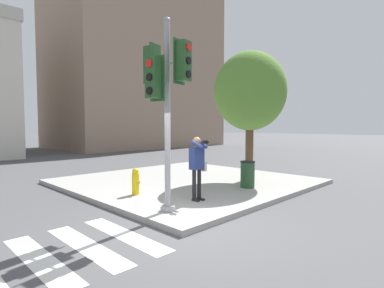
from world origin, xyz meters
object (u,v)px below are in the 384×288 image
(traffic_signal_pole, at_px, (164,87))
(trash_bin, at_px, (248,174))
(fire_hydrant, at_px, (136,182))
(person_photographer, at_px, (197,162))
(street_tree, at_px, (250,92))

(traffic_signal_pole, height_order, trash_bin, traffic_signal_pole)
(trash_bin, bearing_deg, traffic_signal_pole, -176.46)
(traffic_signal_pole, bearing_deg, fire_hydrant, 74.42)
(person_photographer, bearing_deg, traffic_signal_pole, -170.53)
(traffic_signal_pole, distance_m, person_photographer, 2.36)
(street_tree, bearing_deg, traffic_signal_pole, -168.78)
(trash_bin, bearing_deg, person_photographer, -179.83)
(person_photographer, xyz_separation_m, trash_bin, (2.44, 0.01, -0.61))
(person_photographer, xyz_separation_m, fire_hydrant, (-0.80, 1.79, -0.66))
(traffic_signal_pole, relative_size, person_photographer, 2.62)
(traffic_signal_pole, height_order, person_photographer, traffic_signal_pole)
(traffic_signal_pole, xyz_separation_m, street_tree, (5.03, 1.00, 0.38))
(fire_hydrant, distance_m, trash_bin, 3.70)
(traffic_signal_pole, distance_m, street_tree, 5.14)
(fire_hydrant, height_order, trash_bin, trash_bin)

